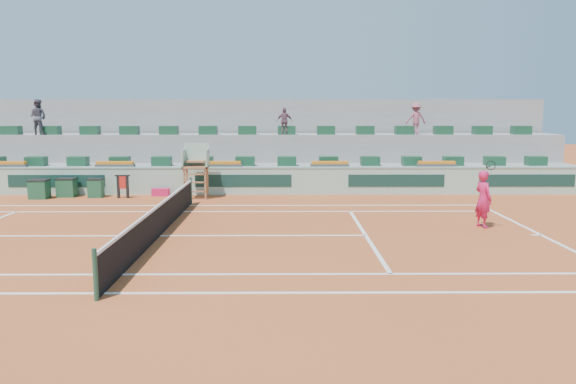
# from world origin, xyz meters

# --- Properties ---
(ground) EXTENTS (90.00, 90.00, 0.00)m
(ground) POSITION_xyz_m (0.00, 0.00, 0.00)
(ground) COLOR #A54720
(ground) RESTS_ON ground
(seating_tier_lower) EXTENTS (36.00, 4.00, 1.20)m
(seating_tier_lower) POSITION_xyz_m (0.00, 10.70, 0.60)
(seating_tier_lower) COLOR #979895
(seating_tier_lower) RESTS_ON ground
(seating_tier_upper) EXTENTS (36.00, 2.40, 2.60)m
(seating_tier_upper) POSITION_xyz_m (0.00, 12.30, 1.30)
(seating_tier_upper) COLOR #979895
(seating_tier_upper) RESTS_ON ground
(stadium_back_wall) EXTENTS (36.00, 0.40, 4.40)m
(stadium_back_wall) POSITION_xyz_m (0.00, 13.90, 2.20)
(stadium_back_wall) COLOR #979895
(stadium_back_wall) RESTS_ON ground
(player_bag) EXTENTS (0.77, 0.34, 0.34)m
(player_bag) POSITION_xyz_m (-1.72, 8.05, 0.17)
(player_bag) COLOR #D41B55
(player_bag) RESTS_ON ground
(spectator_left) EXTENTS (0.97, 0.81, 1.78)m
(spectator_left) POSITION_xyz_m (-8.50, 11.47, 3.49)
(spectator_left) COLOR #4D4C59
(spectator_left) RESTS_ON seating_tier_upper
(spectator_mid) EXTENTS (0.80, 0.35, 1.36)m
(spectator_mid) POSITION_xyz_m (3.89, 11.43, 3.28)
(spectator_mid) COLOR #774F5C
(spectator_mid) RESTS_ON seating_tier_upper
(spectator_right) EXTENTS (1.07, 0.66, 1.61)m
(spectator_right) POSITION_xyz_m (10.59, 11.72, 3.40)
(spectator_right) COLOR #A05062
(spectator_right) RESTS_ON seating_tier_upper
(court_lines) EXTENTS (23.89, 11.09, 0.01)m
(court_lines) POSITION_xyz_m (0.00, 0.00, 0.01)
(court_lines) COLOR white
(court_lines) RESTS_ON ground
(tennis_net) EXTENTS (0.10, 11.97, 1.10)m
(tennis_net) POSITION_xyz_m (0.00, 0.00, 0.53)
(tennis_net) COLOR black
(tennis_net) RESTS_ON ground
(advertising_hoarding) EXTENTS (36.00, 0.34, 1.26)m
(advertising_hoarding) POSITION_xyz_m (0.02, 8.50, 0.63)
(advertising_hoarding) COLOR #99C1AC
(advertising_hoarding) RESTS_ON ground
(umpire_chair) EXTENTS (1.10, 0.90, 2.40)m
(umpire_chair) POSITION_xyz_m (0.00, 7.50, 1.54)
(umpire_chair) COLOR #935E37
(umpire_chair) RESTS_ON ground
(seat_row_lower) EXTENTS (32.90, 0.60, 0.44)m
(seat_row_lower) POSITION_xyz_m (0.00, 9.80, 1.42)
(seat_row_lower) COLOR #17452A
(seat_row_lower) RESTS_ON seating_tier_lower
(seat_row_upper) EXTENTS (32.90, 0.60, 0.44)m
(seat_row_upper) POSITION_xyz_m (0.00, 11.70, 2.82)
(seat_row_upper) COLOR #17452A
(seat_row_upper) RESTS_ON seating_tier_upper
(flower_planters) EXTENTS (26.80, 0.36, 0.28)m
(flower_planters) POSITION_xyz_m (-1.50, 9.00, 1.33)
(flower_planters) COLOR #484848
(flower_planters) RESTS_ON seating_tier_lower
(drink_cooler_a) EXTENTS (0.64, 0.55, 0.84)m
(drink_cooler_a) POSITION_xyz_m (-4.51, 7.71, 0.42)
(drink_cooler_a) COLOR #194C30
(drink_cooler_a) RESTS_ON ground
(drink_cooler_b) EXTENTS (0.80, 0.69, 0.84)m
(drink_cooler_b) POSITION_xyz_m (-5.86, 7.88, 0.42)
(drink_cooler_b) COLOR #194C30
(drink_cooler_b) RESTS_ON ground
(drink_cooler_c) EXTENTS (0.80, 0.69, 0.84)m
(drink_cooler_c) POSITION_xyz_m (-6.87, 7.35, 0.42)
(drink_cooler_c) COLOR #194C30
(drink_cooler_c) RESTS_ON ground
(towel_rack) EXTENTS (0.65, 0.11, 1.03)m
(towel_rack) POSITION_xyz_m (-3.24, 7.45, 0.60)
(towel_rack) COLOR black
(towel_rack) RESTS_ON ground
(tennis_player) EXTENTS (0.67, 0.97, 2.28)m
(tennis_player) POSITION_xyz_m (10.45, 1.20, 0.96)
(tennis_player) COLOR #D41B55
(tennis_player) RESTS_ON ground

